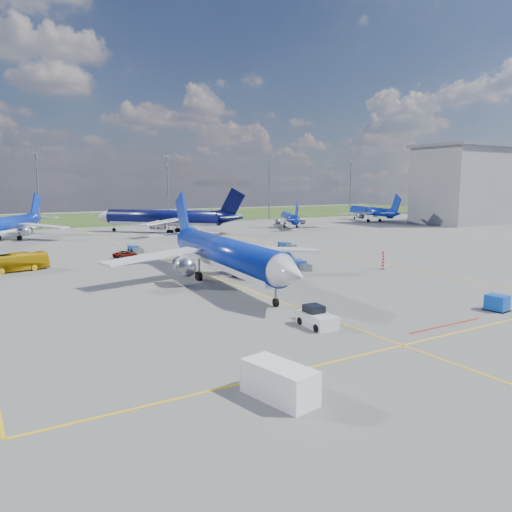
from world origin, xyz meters
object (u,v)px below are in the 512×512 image
pushback_tug (316,318)px  uld_container (497,303)px  bg_jet_n (164,233)px  bg_jet_ne (290,227)px  apron_bus (13,262)px  bg_jet_ene (371,221)px  service_car_b (125,254)px  warning_post (383,260)px  baggage_tug_w (301,265)px  service_van (279,382)px  bg_jet_nnw (3,241)px  service_car_c (286,255)px  baggage_tug_e (287,246)px  main_airliner (225,282)px  baggage_tug_c (135,249)px

pushback_tug → uld_container: (20.17, -5.23, 0.04)m
bg_jet_n → bg_jet_ne: bg_jet_n is taller
uld_container → apron_bus: bearing=121.7°
bg_jet_ene → service_car_b: (-101.04, -41.74, 0.62)m
warning_post → pushback_tug: bearing=-145.4°
bg_jet_n → baggage_tug_w: (-2.23, -66.65, 0.56)m
pushback_tug → service_van: bearing=-132.6°
warning_post → bg_jet_n: size_ratio=0.07×
bg_jet_nnw → uld_container: bearing=-35.9°
bg_jet_ne → service_car_b: 73.17m
uld_container → bg_jet_n: bearing=83.3°
service_car_c → baggage_tug_w: bearing=-95.7°
baggage_tug_w → baggage_tug_e: 24.85m
main_airliner → baggage_tug_e: size_ratio=8.33×
service_van → service_car_c: bearing=44.3°
warning_post → bg_jet_nnw: bearing=122.9°
main_airliner → pushback_tug: main_airliner is taller
bg_jet_nnw → apron_bus: bg_jet_nnw is taller
bg_jet_ene → main_airliner: (-96.14, -71.60, 0.00)m
main_airliner → uld_container: size_ratio=21.59×
bg_jet_n → main_airliner: 72.55m
bg_jet_nnw → bg_jet_ne: 79.76m
baggage_tug_e → service_van: bearing=-121.4°
main_airliner → baggage_tug_w: bearing=19.2°
bg_jet_ene → service_van: bearing=58.7°
pushback_tug → service_car_b: size_ratio=1.31×
pushback_tug → baggage_tug_c: (1.47, 59.83, -0.26)m
warning_post → baggage_tug_w: size_ratio=0.55×
warning_post → service_van: bearing=-142.4°
bg_jet_nnw → bg_jet_ene: bg_jet_nnw is taller
bg_jet_ne → baggage_tug_c: (-58.88, -30.85, 0.54)m
apron_bus → main_airliner: bearing=-147.3°
bg_jet_ne → service_van: size_ratio=6.17×
service_car_c → baggage_tug_c: service_car_c is taller
service_van → service_car_b: size_ratio=1.13×
main_airliner → service_car_b: (-4.91, 29.86, 0.62)m
bg_jet_ne → service_car_c: size_ratio=6.95×
bg_jet_nnw → pushback_tug: (19.33, -93.98, 0.79)m
bg_jet_ne → service_van: bg_jet_ne is taller
service_car_b → baggage_tug_c: service_car_b is taller
bg_jet_nnw → service_van: (7.36, -105.54, 1.11)m
baggage_tug_w → bg_jet_nnw: bearing=134.2°
bg_jet_ne → baggage_tug_w: bg_jet_ne is taller
pushback_tug → service_car_b: pushback_tug is taller
bg_jet_n → bg_jet_ene: 78.30m
service_van → bg_jet_ene: bearing=33.2°
service_car_b → service_car_c: bearing=-133.0°
baggage_tug_e → warning_post: bearing=-89.3°
warning_post → baggage_tug_w: (-10.63, 7.20, -0.94)m
pushback_tug → service_van: service_van is taller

